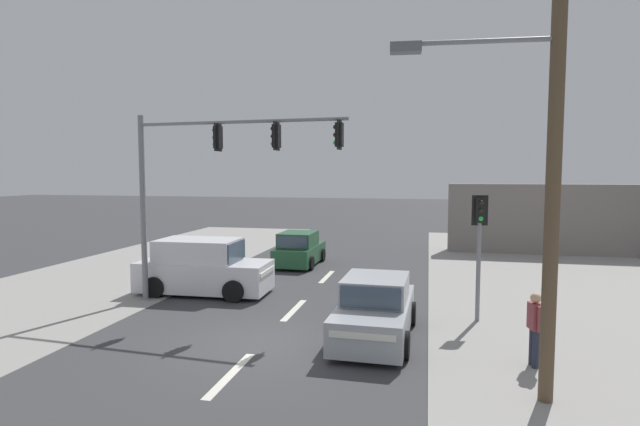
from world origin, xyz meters
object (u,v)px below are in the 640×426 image
object	(u,v)px
suv_oncoming_mid	(203,268)
hatchback_kerbside_parked	(299,250)
utility_pole_foreground_right	(546,134)
traffic_signal_mast	(209,167)
pedestrian_at_kerb	(535,325)
pedestal_signal_right_kerb	(479,236)
sedan_crossing_left	(375,310)

from	to	relation	value
suv_oncoming_mid	hatchback_kerbside_parked	bearing A→B (deg)	72.04
utility_pole_foreground_right	traffic_signal_mast	xyz separation A→B (m)	(-8.64, 4.85, -0.51)
utility_pole_foreground_right	traffic_signal_mast	world-z (taller)	utility_pole_foreground_right
suv_oncoming_mid	pedestrian_at_kerb	xyz separation A→B (m)	(9.85, -4.59, 0.04)
utility_pole_foreground_right	suv_oncoming_mid	xyz separation A→B (m)	(-9.58, 6.28, -3.98)
hatchback_kerbside_parked	suv_oncoming_mid	distance (m)	6.18
pedestal_signal_right_kerb	sedan_crossing_left	size ratio (longest dim) A/B	0.83
traffic_signal_mast	hatchback_kerbside_parked	bearing A→B (deg)	82.50
traffic_signal_mast	hatchback_kerbside_parked	world-z (taller)	traffic_signal_mast
traffic_signal_mast	pedestrian_at_kerb	distance (m)	10.05
sedan_crossing_left	traffic_signal_mast	bearing A→B (deg)	160.32
utility_pole_foreground_right	sedan_crossing_left	distance (m)	6.05
traffic_signal_mast	suv_oncoming_mid	distance (m)	3.87
traffic_signal_mast	pedestal_signal_right_kerb	xyz separation A→B (m)	(8.03, 0.06, -1.94)
utility_pole_foreground_right	suv_oncoming_mid	world-z (taller)	utility_pole_foreground_right
pedestrian_at_kerb	utility_pole_foreground_right	bearing A→B (deg)	-98.85
hatchback_kerbside_parked	pedestrian_at_kerb	world-z (taller)	pedestrian_at_kerb
traffic_signal_mast	pedestal_signal_right_kerb	bearing A→B (deg)	0.40
sedan_crossing_left	suv_oncoming_mid	bearing A→B (deg)	151.99
utility_pole_foreground_right	suv_oncoming_mid	distance (m)	12.13
pedestal_signal_right_kerb	sedan_crossing_left	bearing A→B (deg)	-143.49
pedestal_signal_right_kerb	hatchback_kerbside_parked	size ratio (longest dim) A/B	0.97
suv_oncoming_mid	pedestal_signal_right_kerb	bearing A→B (deg)	-8.74
suv_oncoming_mid	pedestrian_at_kerb	world-z (taller)	suv_oncoming_mid
traffic_signal_mast	pedestrian_at_kerb	world-z (taller)	traffic_signal_mast
sedan_crossing_left	suv_oncoming_mid	size ratio (longest dim) A/B	0.93
utility_pole_foreground_right	pedestrian_at_kerb	size ratio (longest dim) A/B	5.52
suv_oncoming_mid	sedan_crossing_left	bearing A→B (deg)	-28.01
traffic_signal_mast	suv_oncoming_mid	bearing A→B (deg)	123.28
pedestal_signal_right_kerb	suv_oncoming_mid	bearing A→B (deg)	171.26
sedan_crossing_left	hatchback_kerbside_parked	size ratio (longest dim) A/B	1.17
sedan_crossing_left	suv_oncoming_mid	distance (m)	7.15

